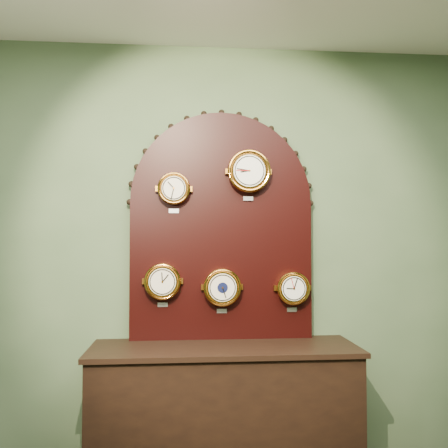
{
  "coord_description": "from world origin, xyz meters",
  "views": [
    {
      "loc": [
        -0.25,
        -0.7,
        1.48
      ],
      "look_at": [
        0.0,
        2.25,
        1.58
      ],
      "focal_mm": 38.17,
      "sensor_mm": 36.0,
      "label": 1
    }
  ],
  "objects": [
    {
      "name": "arabic_clock",
      "position": [
        0.18,
        2.38,
        1.93
      ],
      "size": [
        0.28,
        0.08,
        0.33
      ],
      "color": "#C77F2A",
      "rests_on": "display_board"
    },
    {
      "name": "shop_counter",
      "position": [
        0.0,
        2.23,
        0.4
      ],
      "size": [
        1.6,
        0.5,
        0.8
      ],
      "primitive_type": "cube",
      "color": "black",
      "rests_on": "ground_plane"
    },
    {
      "name": "roman_clock",
      "position": [
        -0.32,
        2.38,
        1.81
      ],
      "size": [
        0.21,
        0.08,
        0.26
      ],
      "color": "#C77F2A",
      "rests_on": "display_board"
    },
    {
      "name": "wall_back",
      "position": [
        0.0,
        2.5,
        1.4
      ],
      "size": [
        4.0,
        0.0,
        4.0
      ],
      "primitive_type": "plane",
      "rotation": [
        1.57,
        0.0,
        0.0
      ],
      "color": "#4E6646",
      "rests_on": "ground"
    },
    {
      "name": "hygrometer",
      "position": [
        -0.39,
        2.38,
        1.21
      ],
      "size": [
        0.23,
        0.08,
        0.28
      ],
      "color": "#C77F2A",
      "rests_on": "display_board"
    },
    {
      "name": "tide_clock",
      "position": [
        0.47,
        2.38,
        1.16
      ],
      "size": [
        0.22,
        0.08,
        0.27
      ],
      "color": "#C77F2A",
      "rests_on": "display_board"
    },
    {
      "name": "display_board",
      "position": [
        0.0,
        2.45,
        1.63
      ],
      "size": [
        1.26,
        0.06,
        1.53
      ],
      "color": "black",
      "rests_on": "shop_counter"
    },
    {
      "name": "barometer",
      "position": [
        -0.0,
        2.38,
        1.17
      ],
      "size": [
        0.24,
        0.08,
        0.29
      ],
      "color": "#C77F2A",
      "rests_on": "display_board"
    }
  ]
}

